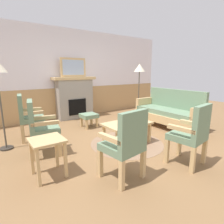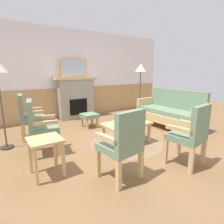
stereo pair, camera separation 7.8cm
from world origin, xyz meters
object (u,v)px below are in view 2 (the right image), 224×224
at_px(couch, 170,112).
at_px(coffee_table, 127,125).
at_px(footstool, 89,116).
at_px(armchair_front_center, 123,142).
at_px(book_on_table, 135,122).
at_px(armchair_near_fireplace, 39,125).
at_px(floor_lamp_by_couch, 141,71).
at_px(fireplace, 76,97).
at_px(armchair_front_left, 191,133).
at_px(side_table, 45,146).
at_px(framed_picture, 74,67).
at_px(armchair_by_window_left, 29,115).

distance_m(couch, coffee_table, 1.67).
height_order(coffee_table, footstool, coffee_table).
distance_m(couch, armchair_front_center, 2.78).
bearing_deg(book_on_table, armchair_front_center, -138.47).
height_order(coffee_table, armchair_near_fireplace, armchair_near_fireplace).
height_order(coffee_table, floor_lamp_by_couch, floor_lamp_by_couch).
bearing_deg(fireplace, footstool, -96.26).
distance_m(couch, footstool, 2.11).
height_order(armchair_near_fireplace, floor_lamp_by_couch, floor_lamp_by_couch).
bearing_deg(coffee_table, armchair_front_left, -79.18).
bearing_deg(couch, side_table, -171.10).
distance_m(framed_picture, footstool, 1.71).
bearing_deg(coffee_table, armchair_front_center, -131.27).
distance_m(armchair_front_left, side_table, 2.15).
bearing_deg(floor_lamp_by_couch, armchair_near_fireplace, -161.81).
bearing_deg(armchair_front_left, armchair_near_fireplace, 135.93).
bearing_deg(side_table, armchair_front_center, -40.03).
bearing_deg(fireplace, side_table, -120.94).
bearing_deg(armchair_by_window_left, armchair_near_fireplace, -89.87).
distance_m(coffee_table, book_on_table, 0.18).
height_order(couch, armchair_front_center, same).
bearing_deg(floor_lamp_by_couch, armchair_front_left, -119.37).
bearing_deg(fireplace, armchair_front_left, -86.99).
bearing_deg(armchair_near_fireplace, armchair_by_window_left, 90.13).
bearing_deg(framed_picture, side_table, -120.94).
distance_m(footstool, floor_lamp_by_couch, 2.26).
relative_size(couch, side_table, 3.27).
height_order(fireplace, armchair_near_fireplace, fireplace).
xyz_separation_m(coffee_table, floor_lamp_by_couch, (1.85, 1.61, 1.06)).
distance_m(armchair_front_left, armchair_front_center, 1.12).
relative_size(footstool, armchair_front_center, 0.41).
bearing_deg(armchair_near_fireplace, armchair_front_left, -44.07).
height_order(armchair_front_left, floor_lamp_by_couch, floor_lamp_by_couch).
height_order(book_on_table, armchair_near_fireplace, armchair_near_fireplace).
distance_m(fireplace, couch, 2.84).
bearing_deg(side_table, floor_lamp_by_couch, 28.15).
bearing_deg(couch, footstool, 145.50).
distance_m(fireplace, armchair_front_left, 3.83).
bearing_deg(footstool, armchair_front_center, -107.46).
height_order(book_on_table, footstool, book_on_table).
relative_size(book_on_table, footstool, 0.46).
xyz_separation_m(book_on_table, side_table, (-1.80, -0.17, -0.02)).
height_order(couch, side_table, couch).
distance_m(armchair_by_window_left, armchair_front_left, 3.21).
relative_size(coffee_table, armchair_front_left, 0.98).
height_order(fireplace, armchair_front_center, fireplace).
distance_m(footstool, armchair_front_center, 2.54).
bearing_deg(armchair_front_left, fireplace, 93.01).
bearing_deg(fireplace, floor_lamp_by_couch, -28.04).
xyz_separation_m(framed_picture, side_table, (-1.71, -2.85, -1.13)).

